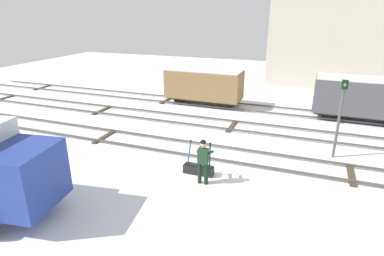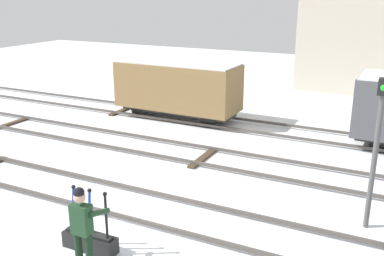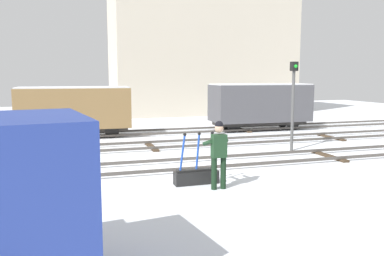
{
  "view_description": "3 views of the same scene",
  "coord_description": "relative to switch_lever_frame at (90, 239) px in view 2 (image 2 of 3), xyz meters",
  "views": [
    {
      "loc": [
        3.84,
        -12.85,
        6.24
      ],
      "look_at": [
        -1.14,
        0.44,
        0.98
      ],
      "focal_mm": 29.69,
      "sensor_mm": 36.0,
      "label": 1
    },
    {
      "loc": [
        5.61,
        -8.36,
        5.29
      ],
      "look_at": [
        0.19,
        2.64,
        1.44
      ],
      "focal_mm": 40.88,
      "sensor_mm": 36.0,
      "label": 2
    },
    {
      "loc": [
        -3.25,
        -12.3,
        2.97
      ],
      "look_at": [
        0.83,
        0.86,
        1.18
      ],
      "focal_mm": 37.36,
      "sensor_mm": 36.0,
      "label": 3
    }
  ],
  "objects": [
    {
      "name": "switch_lever_frame",
      "position": [
        0.0,
        0.0,
        0.0
      ],
      "size": [
        1.24,
        0.37,
        1.45
      ],
      "rotation": [
        0.0,
        0.0,
        0.01
      ],
      "color": "black",
      "rests_on": "ground_plane"
    },
    {
      "name": "track_main_line",
      "position": [
        -0.06,
        2.02,
        -0.13
      ],
      "size": [
        44.0,
        1.94,
        0.18
      ],
      "color": "#4C4742",
      "rests_on": "ground_plane"
    },
    {
      "name": "ground_plane",
      "position": [
        -0.06,
        2.02,
        -0.25
      ],
      "size": [
        60.0,
        60.0,
        0.0
      ],
      "primitive_type": "plane",
      "color": "silver"
    },
    {
      "name": "track_siding_far",
      "position": [
        -0.06,
        9.71,
        -0.13
      ],
      "size": [
        44.0,
        1.94,
        0.18
      ],
      "color": "#4C4742",
      "rests_on": "ground_plane"
    },
    {
      "name": "freight_car_back_track",
      "position": [
        -3.05,
        9.71,
        1.17
      ],
      "size": [
        5.28,
        2.05,
        2.47
      ],
      "rotation": [
        0.0,
        0.0,
        -0.02
      ],
      "color": "#2D2B28",
      "rests_on": "ground_plane"
    },
    {
      "name": "track_siding_near",
      "position": [
        -0.06,
        5.89,
        -0.14
      ],
      "size": [
        44.0,
        1.94,
        0.18
      ],
      "color": "#4C4742",
      "rests_on": "ground_plane"
    },
    {
      "name": "signal_post",
      "position": [
        5.18,
        3.61,
        1.94
      ],
      "size": [
        0.24,
        0.32,
        3.53
      ],
      "color": "#4C4C4C",
      "rests_on": "ground_plane"
    },
    {
      "name": "rail_worker",
      "position": [
        0.41,
        -0.64,
        0.78
      ],
      "size": [
        0.54,
        0.69,
        1.82
      ],
      "rotation": [
        0.0,
        0.0,
        0.01
      ],
      "color": "black",
      "rests_on": "ground_plane"
    }
  ]
}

